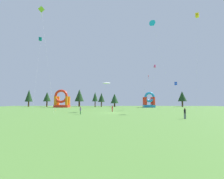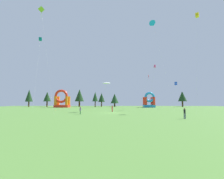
% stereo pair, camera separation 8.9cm
% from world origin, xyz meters
% --- Properties ---
extents(ground_plane, '(120.00, 120.00, 0.00)m').
position_xyz_m(ground_plane, '(0.00, 0.00, 0.00)').
color(ground_plane, '#548438').
extents(kite_yellow_box, '(4.39, 6.02, 26.20)m').
position_xyz_m(kite_yellow_box, '(23.01, 4.79, 25.57)').
color(kite_yellow_box, yellow).
rests_on(kite_yellow_box, ground_plane).
extents(kite_pink_box, '(2.58, 1.29, 14.57)m').
position_xyz_m(kite_pink_box, '(14.03, 15.19, 14.08)').
color(kite_pink_box, '#EA599E').
rests_on(kite_pink_box, ground_plane).
extents(kite_blue_box, '(3.32, 1.67, 9.63)m').
position_xyz_m(kite_blue_box, '(22.79, 20.76, 9.04)').
color(kite_blue_box, blue).
rests_on(kite_blue_box, ground_plane).
extents(kite_cyan_delta, '(6.31, 4.10, 27.71)m').
position_xyz_m(kite_cyan_delta, '(12.90, 11.74, 26.65)').
color(kite_cyan_delta, '#19B7CC').
rests_on(kite_cyan_delta, ground_plane).
extents(kite_lime_diamond, '(5.20, 3.23, 24.30)m').
position_xyz_m(kite_lime_diamond, '(-15.95, -1.71, 23.52)').
color(kite_lime_diamond, '#8CD826').
rests_on(kite_lime_diamond, ground_plane).
extents(kite_white_parafoil, '(4.13, 2.33, 10.14)m').
position_xyz_m(kite_white_parafoil, '(-2.30, 24.44, 9.66)').
color(kite_white_parafoil, white).
rests_on(kite_white_parafoil, ground_plane).
extents(kite_red_diamond, '(4.95, 2.78, 12.94)m').
position_xyz_m(kite_red_diamond, '(14.15, 25.65, 12.37)').
color(kite_red_diamond, red).
rests_on(kite_red_diamond, ground_plane).
extents(kite_teal_box, '(3.87, 10.19, 23.36)m').
position_xyz_m(kite_teal_box, '(-23.28, 13.39, 22.81)').
color(kite_teal_box, '#0C7F7A').
rests_on(kite_teal_box, ground_plane).
extents(person_midfield, '(0.39, 0.39, 1.63)m').
position_xyz_m(person_midfield, '(0.30, 3.35, 0.97)').
color(person_midfield, '#B21E26').
rests_on(person_midfield, ground_plane).
extents(person_near_camera, '(0.40, 0.40, 1.65)m').
position_xyz_m(person_near_camera, '(11.46, -12.67, 0.98)').
color(person_near_camera, navy).
rests_on(person_near_camera, ground_plane).
extents(person_left_edge, '(0.38, 0.38, 1.57)m').
position_xyz_m(person_left_edge, '(-6.00, -4.51, 0.93)').
color(person_left_edge, '#33723F').
rests_on(person_left_edge, ground_plane).
extents(inflatable_orange_dome, '(6.18, 4.59, 7.88)m').
position_xyz_m(inflatable_orange_dome, '(-22.69, 34.22, 2.94)').
color(inflatable_orange_dome, red).
rests_on(inflatable_orange_dome, ground_plane).
extents(inflatable_red_slide, '(4.83, 4.59, 6.83)m').
position_xyz_m(inflatable_red_slide, '(16.18, 35.25, 2.55)').
color(inflatable_red_slide, '#268CD8').
rests_on(inflatable_red_slide, ground_plane).
extents(tree_row_0, '(3.65, 3.65, 8.63)m').
position_xyz_m(tree_row_0, '(-42.63, 43.68, 5.53)').
color(tree_row_0, '#4C331E').
rests_on(tree_row_0, ground_plane).
extents(tree_row_1, '(3.63, 3.63, 7.47)m').
position_xyz_m(tree_row_1, '(-33.11, 43.13, 5.00)').
color(tree_row_1, '#4C331E').
rests_on(tree_row_1, ground_plane).
extents(tree_row_2, '(4.65, 4.65, 8.91)m').
position_xyz_m(tree_row_2, '(-17.39, 45.57, 5.72)').
color(tree_row_2, '#4C331E').
rests_on(tree_row_2, ground_plane).
extents(tree_row_3, '(2.79, 2.79, 7.30)m').
position_xyz_m(tree_row_3, '(-8.70, 41.09, 4.93)').
color(tree_row_3, '#4C331E').
rests_on(tree_row_3, ground_plane).
extents(tree_row_4, '(3.32, 3.32, 6.91)m').
position_xyz_m(tree_row_4, '(-5.79, 43.31, 4.60)').
color(tree_row_4, '#4C331E').
rests_on(tree_row_4, ground_plane).
extents(tree_row_5, '(4.01, 4.01, 6.55)m').
position_xyz_m(tree_row_5, '(0.76, 43.52, 4.11)').
color(tree_row_5, '#4C331E').
rests_on(tree_row_5, ground_plane).
extents(tree_row_6, '(4.18, 4.18, 7.74)m').
position_xyz_m(tree_row_6, '(34.58, 44.19, 5.15)').
color(tree_row_6, '#4C331E').
rests_on(tree_row_6, ground_plane).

